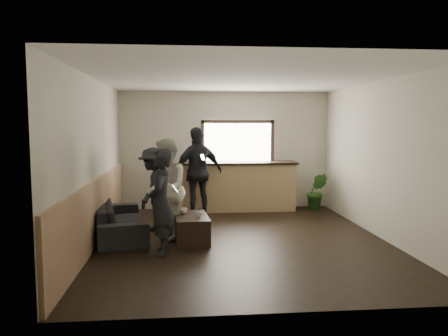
{
  "coord_description": "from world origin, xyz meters",
  "views": [
    {
      "loc": [
        -1.0,
        -7.43,
        2.02
      ],
      "look_at": [
        -0.27,
        0.4,
        1.24
      ],
      "focal_mm": 35.0,
      "sensor_mm": 36.0,
      "label": 1
    }
  ],
  "objects": [
    {
      "name": "potted_plant",
      "position": [
        2.15,
        2.56,
        0.44
      ],
      "size": [
        0.58,
        0.51,
        0.88
      ],
      "primitive_type": "imported",
      "rotation": [
        0.0,
        0.0,
        -0.3
      ],
      "color": "#2D6623",
      "rests_on": "ground"
    },
    {
      "name": "person_a",
      "position": [
        -1.35,
        -0.69,
        0.83
      ],
      "size": [
        0.49,
        0.64,
        1.65
      ],
      "rotation": [
        0.0,
        0.0,
        -1.66
      ],
      "color": "black",
      "rests_on": "ground"
    },
    {
      "name": "room_shell",
      "position": [
        -0.74,
        0.0,
        1.47
      ],
      "size": [
        5.01,
        6.01,
        2.8
      ],
      "color": "silver",
      "rests_on": "ground"
    },
    {
      "name": "cup_a",
      "position": [
        -1.0,
        0.21,
        0.5
      ],
      "size": [
        0.18,
        0.18,
        0.1
      ],
      "primitive_type": "imported",
      "rotation": [
        0.0,
        0.0,
        4.02
      ],
      "color": "silver",
      "rests_on": "coffee_table"
    },
    {
      "name": "person_c",
      "position": [
        -1.57,
        0.9,
        0.8
      ],
      "size": [
        0.83,
        1.14,
        1.59
      ],
      "rotation": [
        0.0,
        0.0,
        -1.82
      ],
      "color": "black",
      "rests_on": "ground"
    },
    {
      "name": "person_b",
      "position": [
        -1.3,
        0.21,
        0.89
      ],
      "size": [
        0.71,
        0.9,
        1.79
      ],
      "rotation": [
        0.0,
        0.0,
        -1.53
      ],
      "color": "beige",
      "rests_on": "ground"
    },
    {
      "name": "bar_counter",
      "position": [
        0.3,
        2.7,
        0.64
      ],
      "size": [
        2.7,
        0.68,
        2.13
      ],
      "color": "#A38458",
      "rests_on": "ground"
    },
    {
      "name": "cup_b",
      "position": [
        -0.75,
        -0.11,
        0.49
      ],
      "size": [
        0.13,
        0.13,
        0.09
      ],
      "primitive_type": "imported",
      "rotation": [
        0.0,
        0.0,
        3.71
      ],
      "color": "silver",
      "rests_on": "coffee_table"
    },
    {
      "name": "person_d",
      "position": [
        -0.68,
        2.06,
        0.99
      ],
      "size": [
        1.25,
        0.92,
        1.97
      ],
      "rotation": [
        0.0,
        0.0,
        -2.71
      ],
      "color": "black",
      "rests_on": "ground"
    },
    {
      "name": "sofa",
      "position": [
        -2.15,
        0.46,
        0.31
      ],
      "size": [
        1.22,
        2.22,
        0.61
      ],
      "primitive_type": "imported",
      "rotation": [
        0.0,
        0.0,
        1.77
      ],
      "color": "black",
      "rests_on": "ground"
    },
    {
      "name": "coffee_table",
      "position": [
        -0.87,
        0.04,
        0.22
      ],
      "size": [
        0.63,
        1.04,
        0.45
      ],
      "primitive_type": "cube",
      "rotation": [
        0.0,
        0.0,
        0.07
      ],
      "color": "black",
      "rests_on": "ground"
    },
    {
      "name": "ground",
      "position": [
        0.0,
        0.0,
        0.0
      ],
      "size": [
        5.0,
        6.0,
        0.01
      ],
      "primitive_type": "cube",
      "color": "black"
    }
  ]
}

